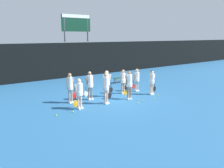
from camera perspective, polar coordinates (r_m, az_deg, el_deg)
The scene contains 21 objects.
ground_plane at distance 13.78m, azimuth 0.15°, elevation -3.77°, with size 140.00×140.00×0.00m, color #235684.
fence_windscreen at distance 20.58m, azimuth -13.03°, elevation 6.08°, with size 60.00×0.08×3.32m.
scoreboard at distance 22.63m, azimuth -9.29°, elevation 14.01°, with size 3.07×0.15×5.90m.
bench_courtside at distance 18.41m, azimuth 2.63°, elevation 1.57°, with size 1.62×0.39×0.44m.
player_0 at distance 11.73m, azimuth -8.57°, elevation -1.88°, with size 0.63×0.36×1.66m.
player_1 at distance 12.43m, azimuth -1.55°, elevation -0.49°, with size 0.61×0.33×1.81m.
player_2 at distance 13.40m, azimuth 4.50°, elevation 0.30°, with size 0.62×0.35×1.77m.
player_3 at distance 14.69m, azimuth 10.38°, elevation 0.91°, with size 0.63×0.35×1.64m.
player_4 at distance 12.82m, azimuth -10.87°, elevation -0.39°, with size 0.61×0.33×1.79m.
player_5 at distance 13.33m, azimuth -5.82°, elevation 0.21°, with size 0.66×0.38×1.75m.
player_6 at distance 13.97m, azimuth -1.38°, elevation 0.81°, with size 0.66×0.40×1.72m.
player_7 at distance 14.71m, azimuth 2.94°, elevation 1.24°, with size 0.61×0.33×1.67m.
player_8 at distance 15.45m, azimuth 6.48°, elevation 1.51°, with size 0.62×0.34×1.60m.
tennis_ball_0 at distance 11.49m, azimuth -10.16°, elevation -7.18°, with size 0.06×0.06×0.06m, color #CCE033.
tennis_ball_1 at distance 13.25m, azimuth 8.21°, elevation -4.41°, with size 0.07×0.07×0.07m, color #CCE033.
tennis_ball_2 at distance 11.18m, azimuth -14.36°, elevation -7.92°, with size 0.07×0.07×0.07m, color #CCE033.
tennis_ball_3 at distance 14.69m, azimuth 12.04°, elevation -2.89°, with size 0.07×0.07×0.07m, color #CCE033.
tennis_ball_4 at distance 13.39m, azimuth 6.76°, elevation -4.20°, with size 0.07×0.07×0.07m, color #CCE033.
tennis_ball_5 at distance 16.74m, azimuth 9.25°, elevation -0.89°, with size 0.07×0.07×0.07m, color #CCE033.
tennis_ball_6 at distance 12.80m, azimuth 6.73°, elevation -4.99°, with size 0.07×0.07×0.07m, color #CCE033.
tennis_ball_7 at distance 13.87m, azimuth 11.02°, elevation -3.76°, with size 0.07×0.07×0.07m, color #CCE033.
Camera 1 is at (-7.56, -10.85, 3.86)m, focal length 35.00 mm.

